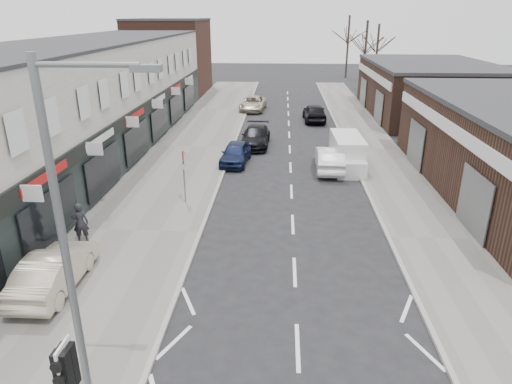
# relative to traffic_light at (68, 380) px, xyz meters

# --- Properties ---
(pavement_left) EXTENTS (5.50, 64.00, 0.12)m
(pavement_left) POSITION_rel_traffic_light_xyz_m (-2.35, 24.02, -2.35)
(pavement_left) COLOR slate
(pavement_left) RESTS_ON ground
(pavement_right) EXTENTS (3.50, 64.00, 0.12)m
(pavement_right) POSITION_rel_traffic_light_xyz_m (10.15, 24.02, -2.35)
(pavement_right) COLOR slate
(pavement_right) RESTS_ON ground
(shop_terrace_left) EXTENTS (8.00, 41.00, 7.10)m
(shop_terrace_left) POSITION_rel_traffic_light_xyz_m (-9.10, 21.52, 1.14)
(shop_terrace_left) COLOR silver
(shop_terrace_left) RESTS_ON ground
(brick_block_far) EXTENTS (8.00, 10.00, 8.00)m
(brick_block_far) POSITION_rel_traffic_light_xyz_m (-9.10, 47.02, 1.59)
(brick_block_far) COLOR #48281F
(brick_block_far) RESTS_ON ground
(right_unit_far) EXTENTS (10.00, 16.00, 4.50)m
(right_unit_far) POSITION_rel_traffic_light_xyz_m (16.90, 36.02, -0.16)
(right_unit_far) COLOR #3C251B
(right_unit_far) RESTS_ON ground
(tree_far_a) EXTENTS (3.60, 3.60, 8.00)m
(tree_far_a) POSITION_rel_traffic_light_xyz_m (13.40, 50.02, -2.41)
(tree_far_a) COLOR #382D26
(tree_far_a) RESTS_ON ground
(tree_far_b) EXTENTS (3.60, 3.60, 7.50)m
(tree_far_b) POSITION_rel_traffic_light_xyz_m (15.90, 56.02, -2.41)
(tree_far_b) COLOR #382D26
(tree_far_b) RESTS_ON ground
(tree_far_c) EXTENTS (3.60, 3.60, 8.50)m
(tree_far_c) POSITION_rel_traffic_light_xyz_m (12.90, 62.02, -2.41)
(tree_far_c) COLOR #382D26
(tree_far_c) RESTS_ON ground
(traffic_light) EXTENTS (0.28, 0.60, 3.10)m
(traffic_light) POSITION_rel_traffic_light_xyz_m (0.00, 0.00, 0.00)
(traffic_light) COLOR slate
(traffic_light) RESTS_ON pavement_left
(street_lamp) EXTENTS (2.23, 0.22, 8.00)m
(street_lamp) POSITION_rel_traffic_light_xyz_m (-0.13, 1.22, 2.20)
(street_lamp) COLOR slate
(street_lamp) RESTS_ON pavement_left
(warning_sign) EXTENTS (0.12, 0.80, 2.70)m
(warning_sign) POSITION_rel_traffic_light_xyz_m (-0.76, 14.02, -0.21)
(warning_sign) COLOR slate
(warning_sign) RESTS_ON pavement_left
(white_van) EXTENTS (1.79, 4.81, 1.86)m
(white_van) POSITION_rel_traffic_light_xyz_m (7.80, 20.43, -1.54)
(white_van) COLOR silver
(white_van) RESTS_ON ground
(sedan_on_pavement) EXTENTS (1.49, 4.13, 1.35)m
(sedan_on_pavement) POSITION_rel_traffic_light_xyz_m (-3.59, 6.36, -1.62)
(sedan_on_pavement) COLOR beige
(sedan_on_pavement) RESTS_ON pavement_left
(pedestrian) EXTENTS (0.69, 0.54, 1.68)m
(pedestrian) POSITION_rel_traffic_light_xyz_m (-4.08, 9.63, -1.45)
(pedestrian) COLOR black
(pedestrian) RESTS_ON pavement_left
(parked_car_left_a) EXTENTS (1.88, 4.01, 1.33)m
(parked_car_left_a) POSITION_rel_traffic_light_xyz_m (1.00, 20.67, -1.75)
(parked_car_left_a) COLOR #121B3A
(parked_car_left_a) RESTS_ON ground
(parked_car_left_b) EXTENTS (2.02, 4.69, 1.35)m
(parked_car_left_b) POSITION_rel_traffic_light_xyz_m (2.00, 24.76, -1.74)
(parked_car_left_b) COLOR black
(parked_car_left_b) RESTS_ON ground
(parked_car_left_c) EXTENTS (2.54, 4.90, 1.32)m
(parked_car_left_c) POSITION_rel_traffic_light_xyz_m (1.02, 37.32, -1.75)
(parked_car_left_c) COLOR #B4AA90
(parked_car_left_c) RESTS_ON ground
(parked_car_right_a) EXTENTS (1.63, 4.38, 1.43)m
(parked_car_right_a) POSITION_rel_traffic_light_xyz_m (6.67, 19.66, -1.70)
(parked_car_right_a) COLOR silver
(parked_car_right_a) RESTS_ON ground
(parked_car_right_b) EXTENTS (1.97, 4.52, 1.52)m
(parked_car_right_b) POSITION_rel_traffic_light_xyz_m (6.60, 32.93, -1.66)
(parked_car_right_b) COLOR black
(parked_car_right_b) RESTS_ON ground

